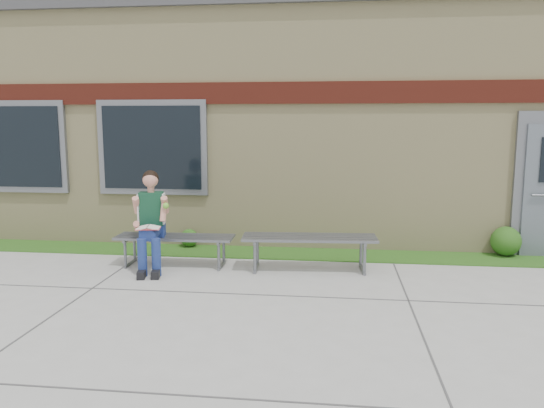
# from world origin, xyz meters

# --- Properties ---
(ground) EXTENTS (80.00, 80.00, 0.00)m
(ground) POSITION_xyz_m (0.00, 0.00, 0.00)
(ground) COLOR #9E9E99
(ground) RESTS_ON ground
(grass_strip) EXTENTS (16.00, 0.80, 0.02)m
(grass_strip) POSITION_xyz_m (0.00, 2.60, 0.01)
(grass_strip) COLOR #134713
(grass_strip) RESTS_ON ground
(school_building) EXTENTS (16.20, 6.22, 4.20)m
(school_building) POSITION_xyz_m (-0.00, 5.99, 2.10)
(school_building) COLOR beige
(school_building) RESTS_ON ground
(bench_left) EXTENTS (1.76, 0.53, 0.45)m
(bench_left) POSITION_xyz_m (-2.26, 1.71, 0.35)
(bench_left) COLOR slate
(bench_left) RESTS_ON ground
(bench_right) EXTENTS (1.96, 0.66, 0.50)m
(bench_right) POSITION_xyz_m (-0.26, 1.71, 0.39)
(bench_right) COLOR slate
(bench_right) RESTS_ON ground
(girl) EXTENTS (0.57, 0.92, 1.44)m
(girl) POSITION_xyz_m (-2.54, 1.49, 0.74)
(girl) COLOR navy
(girl) RESTS_ON ground
(shrub_mid) EXTENTS (0.30, 0.30, 0.30)m
(shrub_mid) POSITION_xyz_m (-2.37, 2.85, 0.17)
(shrub_mid) COLOR #134713
(shrub_mid) RESTS_ON grass_strip
(shrub_east) EXTENTS (0.47, 0.47, 0.47)m
(shrub_east) POSITION_xyz_m (2.81, 2.85, 0.25)
(shrub_east) COLOR #134713
(shrub_east) RESTS_ON grass_strip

